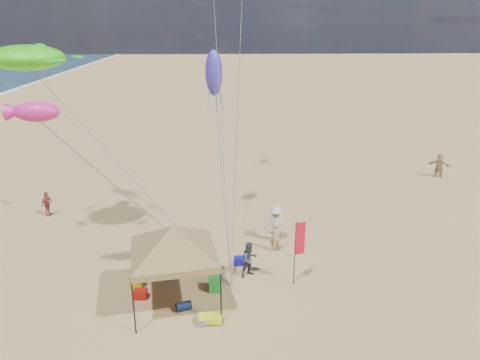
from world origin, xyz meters
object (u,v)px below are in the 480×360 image
at_px(person_near_a, 275,237).
at_px(person_near_b, 250,259).
at_px(cooler_blue, 240,261).
at_px(person_near_c, 276,224).
at_px(canopy_tent, 172,229).
at_px(person_far_c, 439,165).
at_px(chair_yellow, 136,279).
at_px(person_far_a, 47,204).
at_px(chair_green, 215,283).
at_px(feather_flag, 299,242).
at_px(cooler_red, 140,294).
at_px(beach_cart, 210,318).

distance_m(person_near_a, person_near_b, 2.67).
distance_m(cooler_blue, person_near_c, 3.18).
height_order(canopy_tent, person_near_c, canopy_tent).
bearing_deg(person_far_c, chair_yellow, -113.79).
relative_size(cooler_blue, person_far_c, 0.30).
bearing_deg(person_near_b, chair_yellow, 154.80).
distance_m(person_near_b, person_far_a, 13.53).
relative_size(canopy_tent, chair_yellow, 9.13).
xyz_separation_m(person_near_b, person_far_a, (-11.50, 7.13, -0.08)).
relative_size(chair_green, person_far_a, 0.47).
bearing_deg(feather_flag, chair_green, -173.55).
distance_m(chair_yellow, person_near_a, 7.03).
bearing_deg(chair_green, canopy_tent, -151.69).
xyz_separation_m(canopy_tent, person_near_c, (4.68, 5.34, -2.37)).
bearing_deg(feather_flag, person_far_a, 149.94).
height_order(person_near_c, person_far_c, person_near_c).
distance_m(chair_green, person_near_b, 1.97).
bearing_deg(chair_yellow, person_far_c, 34.85).
height_order(chair_green, person_far_c, person_far_c).
bearing_deg(chair_yellow, chair_green, -7.22).
relative_size(cooler_red, chair_green, 0.77).
xyz_separation_m(beach_cart, person_near_a, (3.12, 5.59, 0.58)).
height_order(person_near_b, person_far_c, person_far_c).
bearing_deg(person_near_c, canopy_tent, 58.91).
height_order(canopy_tent, chair_green, canopy_tent).
distance_m(cooler_red, person_near_c, 7.96).
relative_size(feather_flag, cooler_red, 5.55).
bearing_deg(cooler_red, person_far_c, 37.00).
relative_size(canopy_tent, feather_flag, 2.13).
distance_m(chair_green, chair_yellow, 3.44).
height_order(chair_yellow, person_near_a, person_near_a).
height_order(chair_green, person_near_b, person_near_b).
xyz_separation_m(chair_green, person_far_c, (16.23, 14.11, 0.56)).
bearing_deg(cooler_blue, person_far_c, 38.48).
distance_m(canopy_tent, cooler_red, 3.51).
bearing_deg(cooler_red, chair_yellow, 109.69).
bearing_deg(person_near_c, chair_yellow, 42.07).
height_order(feather_flag, chair_green, feather_flag).
bearing_deg(person_near_b, beach_cart, -150.24).
bearing_deg(beach_cart, cooler_blue, 73.27).
bearing_deg(chair_green, person_near_c, 55.41).
distance_m(chair_yellow, person_near_c, 7.69).
bearing_deg(canopy_tent, person_near_b, 32.19).
xyz_separation_m(cooler_red, person_near_b, (4.64, 1.57, 0.64)).
distance_m(chair_green, person_far_c, 21.51).
bearing_deg(feather_flag, chair_yellow, 179.79).
relative_size(chair_yellow, beach_cart, 0.78).
bearing_deg(person_far_a, chair_yellow, -123.79).
distance_m(person_near_b, person_far_c, 19.60).
bearing_deg(person_near_c, person_far_a, -5.93).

